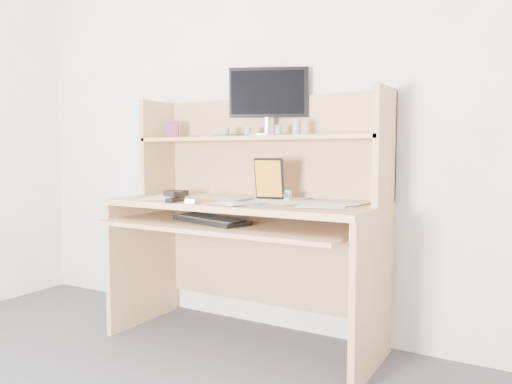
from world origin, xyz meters
The scene contains 19 objects.
back_wall centered at (0.00, 1.80, 1.25)m, with size 3.60×0.04×2.50m, color white.
desk centered at (0.00, 1.56, 0.69)m, with size 1.40×0.70×1.30m.
paper_clutter centered at (0.00, 1.48, 0.75)m, with size 1.32×0.54×0.01m, color white.
keyboard centered at (-0.09, 1.32, 0.66)m, with size 0.47×0.28×0.03m.
tv_remote centered at (0.13, 1.27, 0.76)m, with size 0.05×0.17×0.02m, color #A7A7A2.
flip_phone centered at (-0.14, 1.24, 0.77)m, with size 0.05×0.09×0.02m, color silver.
stapler centered at (-0.26, 1.26, 0.78)m, with size 0.04×0.14×0.04m, color black.
wallet centered at (-0.45, 1.50, 0.77)m, with size 0.11×0.09×0.03m, color black.
sticky_note_pad centered at (-0.26, 1.42, 0.76)m, with size 0.08×0.08×0.01m, color #FFF243.
digital_camera centered at (0.18, 1.59, 0.78)m, with size 0.08×0.03×0.05m, color silver.
game_case centered at (0.12, 1.55, 0.86)m, with size 0.15×0.02×0.21m, color black.
blue_pen centered at (0.26, 1.22, 0.76)m, with size 0.01×0.01×0.13m, color blue.
card_box centered at (-0.56, 1.61, 1.13)m, with size 0.07×0.02×0.10m, color #9F2715.
shelf_book centered at (-0.18, 1.67, 1.09)m, with size 0.13×0.18×0.02m, color #327D41.
chip_stack_a centered at (-0.19, 1.62, 1.11)m, with size 0.04×0.04×0.05m, color black.
chip_stack_b centered at (0.13, 1.62, 1.11)m, with size 0.03×0.03×0.06m, color silver.
chip_stack_c centered at (-0.04, 1.60, 1.10)m, with size 0.04×0.04×0.05m, color black.
chip_stack_d centered at (0.24, 1.60, 1.12)m, with size 0.04×0.04×0.08m, color white.
monitor centered at (0.04, 1.67, 1.28)m, with size 0.40×0.23×0.37m.
Camera 1 is at (1.34, -0.68, 0.99)m, focal length 35.00 mm.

